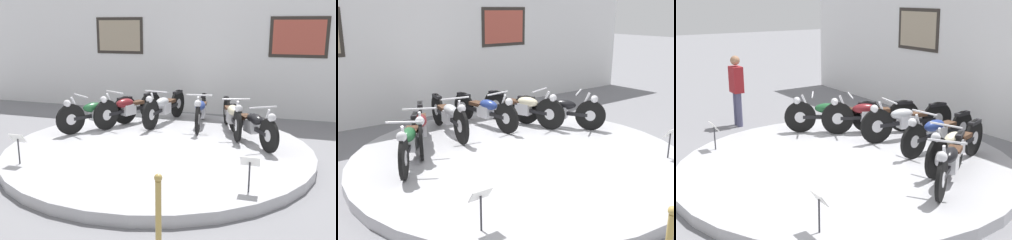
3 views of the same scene
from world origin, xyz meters
The scene contains 11 objects.
ground_plane centered at (0.00, 0.00, 0.00)m, with size 60.00×60.00×0.00m, color slate.
display_platform centered at (0.00, 0.00, 0.09)m, with size 5.62×5.62×0.17m, color #ADADB2.
back_wall centered at (0.00, 3.78, 1.89)m, with size 14.00×0.22×3.78m.
motorcycle_green centered at (-1.63, 0.72, 0.56)m, with size 1.08×1.72×0.79m.
motorcycle_maroon centered at (-1.17, 1.31, 0.56)m, with size 0.89×1.84×0.80m.
motorcycle_silver centered at (-0.42, 1.65, 0.57)m, with size 0.54×2.00×0.81m.
motorcycle_blue centered at (0.42, 1.64, 0.55)m, with size 0.54×1.95×0.78m.
motorcycle_cream centered at (1.17, 1.31, 0.56)m, with size 0.72×1.91×0.80m.
motorcycle_black centered at (1.64, 0.72, 0.55)m, with size 1.12×1.67×0.78m.
info_placard_front_left centered at (-1.84, -1.63, 0.54)m, with size 0.26×0.11×0.51m.
info_placard_front_centre centered at (1.84, -1.63, 0.54)m, with size 0.26×0.11×0.51m.
Camera 2 is at (-3.93, -4.89, 2.55)m, focal length 42.00 mm.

